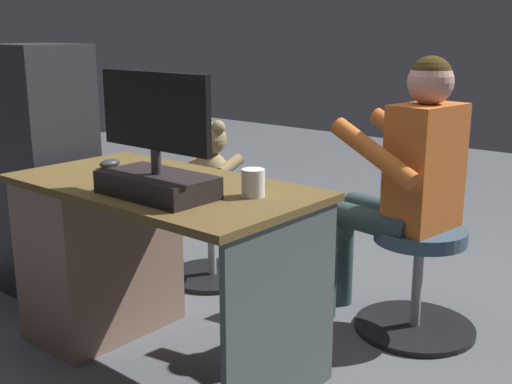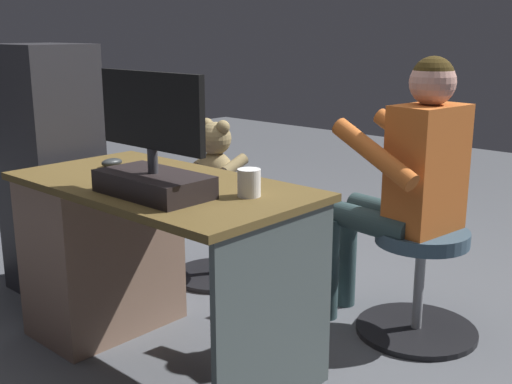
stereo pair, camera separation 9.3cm
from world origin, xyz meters
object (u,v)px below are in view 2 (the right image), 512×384
(teddy_bear, at_px, (217,159))
(desk, at_px, (116,247))
(person, at_px, (405,175))
(monitor, at_px, (153,160))
(visitor_chair, at_px, (419,277))
(cup, at_px, (249,183))
(tv_remote, at_px, (128,174))
(office_chair_teddy, at_px, (216,227))
(computer_mouse, at_px, (112,163))
(keyboard, at_px, (167,175))

(teddy_bear, bearing_deg, desk, 100.83)
(person, bearing_deg, monitor, 66.62)
(desk, distance_m, visitor_chair, 1.30)
(monitor, xyz_separation_m, visitor_chair, (-0.52, -1.00, -0.59))
(cup, distance_m, person, 0.80)
(desk, relative_size, visitor_chair, 2.34)
(tv_remote, xyz_separation_m, office_chair_teddy, (0.27, -0.74, -0.45))
(cup, height_order, teddy_bear, teddy_bear)
(desk, xyz_separation_m, computer_mouse, (0.06, -0.05, 0.35))
(tv_remote, distance_m, office_chair_teddy, 0.91)
(monitor, relative_size, computer_mouse, 5.34)
(desk, height_order, cup, cup)
(cup, bearing_deg, teddy_bear, -38.18)
(keyboard, relative_size, tv_remote, 2.80)
(desk, xyz_separation_m, monitor, (-0.44, 0.13, 0.46))
(monitor, xyz_separation_m, office_chair_teddy, (0.58, -0.86, -0.56))
(tv_remote, bearing_deg, monitor, -168.93)
(monitor, relative_size, person, 0.43)
(tv_remote, xyz_separation_m, person, (-0.74, -0.87, -0.04))
(monitor, relative_size, office_chair_teddy, 1.09)
(keyboard, bearing_deg, office_chair_teddy, -58.06)
(tv_remote, distance_m, visitor_chair, 1.30)
(desk, distance_m, computer_mouse, 0.36)
(computer_mouse, distance_m, tv_remote, 0.20)
(monitor, height_order, keyboard, monitor)
(desk, relative_size, computer_mouse, 12.68)
(tv_remote, distance_m, teddy_bear, 0.80)
(office_chair_teddy, bearing_deg, person, -172.82)
(monitor, distance_m, office_chair_teddy, 1.18)
(keyboard, relative_size, computer_mouse, 4.38)
(desk, bearing_deg, teddy_bear, -79.17)
(computer_mouse, xyz_separation_m, office_chair_teddy, (0.08, -0.68, -0.46))
(keyboard, height_order, computer_mouse, computer_mouse)
(computer_mouse, bearing_deg, office_chair_teddy, -83.35)
(keyboard, xyz_separation_m, cup, (-0.43, -0.01, 0.04))
(cup, xyz_separation_m, tv_remote, (0.57, 0.09, -0.04))
(keyboard, xyz_separation_m, tv_remote, (0.14, 0.08, -0.00))
(desk, bearing_deg, keyboard, -165.69)
(monitor, bearing_deg, visitor_chair, -117.39)
(monitor, height_order, teddy_bear, monitor)
(computer_mouse, distance_m, cup, 0.76)
(teddy_bear, distance_m, visitor_chair, 1.17)
(office_chair_teddy, bearing_deg, computer_mouse, 96.65)
(tv_remote, relative_size, person, 0.13)
(keyboard, bearing_deg, desk, 14.31)
(teddy_bear, bearing_deg, visitor_chair, -173.47)
(person, bearing_deg, teddy_bear, 6.47)
(tv_remote, height_order, teddy_bear, teddy_bear)
(computer_mouse, bearing_deg, teddy_bear, -83.47)
(cup, relative_size, teddy_bear, 0.25)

